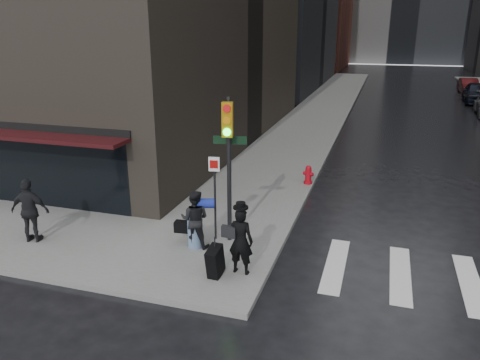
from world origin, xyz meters
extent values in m
plane|color=black|center=(0.00, 0.00, 0.00)|extent=(140.00, 140.00, 0.00)
cube|color=slate|center=(0.00, 27.00, 0.07)|extent=(4.00, 50.00, 0.15)
cube|color=silver|center=(3.50, 1.00, 0.01)|extent=(0.50, 3.00, 0.01)
cube|color=silver|center=(5.10, 1.00, 0.01)|extent=(0.50, 3.00, 0.01)
cube|color=silver|center=(6.70, 1.00, 0.01)|extent=(0.50, 3.00, 0.01)
cube|color=black|center=(-7.00, 2.05, 1.40)|extent=(8.00, 0.12, 2.60)
cube|color=black|center=(-7.00, 1.55, 2.65)|extent=(8.40, 1.10, 0.12)
cube|color=black|center=(-7.00, 1.98, 2.82)|extent=(8.40, 0.08, 0.22)
imported|color=black|center=(1.35, -0.35, 0.99)|extent=(0.63, 0.43, 1.69)
cylinder|color=black|center=(1.35, -0.35, 1.86)|extent=(0.36, 0.36, 0.04)
cylinder|color=black|center=(1.35, -0.35, 1.92)|extent=(0.22, 0.22, 0.13)
cube|color=black|center=(1.06, -0.39, 1.22)|extent=(0.36, 0.13, 0.29)
cube|color=black|center=(0.82, -0.72, 0.54)|extent=(0.31, 0.67, 0.85)
cylinder|color=black|center=(0.82, -0.72, 0.99)|extent=(0.03, 0.03, 0.39)
imported|color=black|center=(-0.25, 0.64, 0.96)|extent=(0.85, 0.70, 1.62)
cube|color=black|center=(-0.64, 0.76, 0.64)|extent=(0.51, 0.31, 0.30)
cylinder|color=navy|center=(0.01, 0.78, 1.39)|extent=(0.54, 0.39, 0.26)
imported|color=black|center=(-4.70, -0.38, 1.06)|extent=(1.13, 0.65, 1.81)
cylinder|color=black|center=(0.50, 1.34, 2.16)|extent=(0.12, 0.12, 4.01)
cube|color=#AD7B0B|center=(0.54, 1.12, 3.61)|extent=(0.31, 0.23, 0.90)
cylinder|color=red|center=(0.55, 1.02, 3.91)|extent=(0.21, 0.08, 0.20)
cylinder|color=orange|center=(0.55, 1.02, 3.61)|extent=(0.21, 0.08, 0.20)
cylinder|color=#19E533|center=(0.55, 1.02, 3.31)|extent=(0.21, 0.08, 0.20)
cylinder|color=black|center=(0.10, 1.27, 1.35)|extent=(0.06, 0.06, 2.41)
cube|color=white|center=(0.10, 1.24, 2.36)|extent=(0.30, 0.07, 0.40)
cube|color=black|center=(0.50, 1.42, 3.01)|extent=(0.89, 0.18, 0.22)
cylinder|color=#B10A16|center=(1.80, 6.91, 0.20)|extent=(0.32, 0.32, 0.10)
cylinder|color=#B10A16|center=(1.80, 6.91, 0.45)|extent=(0.24, 0.24, 0.59)
sphere|color=#B10A16|center=(1.80, 6.91, 0.76)|extent=(0.22, 0.22, 0.22)
cylinder|color=#B10A16|center=(1.80, 6.91, 0.54)|extent=(0.42, 0.24, 0.14)
imported|color=black|center=(11.33, 31.61, 0.81)|extent=(2.22, 4.89, 1.63)
imported|color=#430D0F|center=(11.53, 37.60, 0.67)|extent=(1.54, 4.13, 1.35)
camera|label=1|loc=(4.34, -10.06, 5.88)|focal=35.00mm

